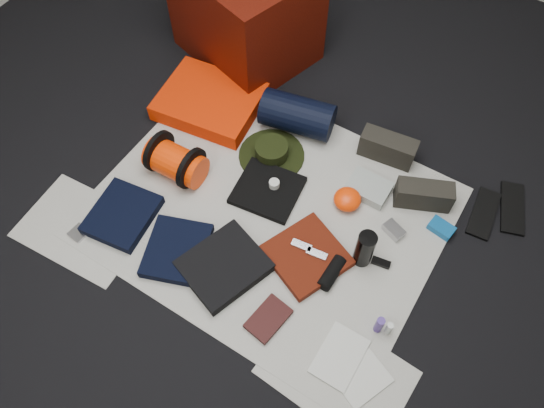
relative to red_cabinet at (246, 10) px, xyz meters
The scene contains 37 objects.
floor 1.16m from the red_cabinet, 51.63° to the right, with size 4.50×4.50×0.02m, color black.
newspaper_mat 1.16m from the red_cabinet, 51.63° to the right, with size 1.60×1.30×0.01m, color silver.
newspaper_sheet_front_left 1.46m from the red_cabinet, 90.06° to the right, with size 0.58×0.40×0.00m, color silver.
newspaper_sheet_front_right 1.95m from the red_cabinet, 45.71° to the right, with size 0.58×0.40×0.00m, color silver.
red_cabinet is the anchor object (origin of this frame).
sleeping_pad 0.55m from the red_cabinet, 81.05° to the right, with size 0.52×0.43×0.09m, color red.
stuff_sack 0.97m from the red_cabinet, 78.50° to the right, with size 0.17×0.17×0.29m, color #FE3704.
sack_strap_left 0.95m from the red_cabinet, 84.50° to the right, with size 0.22×0.22×0.03m, color black.
sack_strap_right 0.99m from the red_cabinet, 72.74° to the right, with size 0.22×0.22×0.03m, color black.
navy_duffel 0.68m from the red_cabinet, 33.20° to the right, with size 0.20×0.20×0.38m, color black.
boonie_brim 0.85m from the red_cabinet, 47.87° to the right, with size 0.34×0.34×0.01m, color black.
boonie_crown 0.83m from the red_cabinet, 47.87° to the right, with size 0.17×0.17×0.07m, color black.
hiking_boot_left 1.09m from the red_cabinet, 15.24° to the right, with size 0.28×0.11×0.14m, color black.
hiking_boot_right 1.40m from the red_cabinet, 18.80° to the right, with size 0.27×0.10×0.13m, color black.
flip_flop_left 1.65m from the red_cabinet, 12.12° to the right, with size 0.11×0.29×0.02m, color black.
flip_flop_right 1.74m from the red_cabinet, ahead, with size 0.11×0.29×0.02m, color black.
trousers_navy_a 1.32m from the red_cabinet, 84.32° to the right, with size 0.28×0.32×0.05m, color black.
trousers_navy_b 1.40m from the red_cabinet, 70.31° to the right, with size 0.27×0.31×0.05m, color black.
trousers_charcoal 1.45m from the red_cabinet, 60.91° to the right, with size 0.31×0.35×0.05m, color black.
black_tshirt 1.05m from the red_cabinet, 51.15° to the right, with size 0.31×0.29×0.03m, color black.
red_shirt 1.43m from the red_cabinet, 45.57° to the right, with size 0.32×0.32×0.04m, color #541609.
orange_stuff_sack 1.22m from the red_cabinet, 32.85° to the right, with size 0.13×0.13×0.09m, color #FE3704.
first_aid_pouch 1.21m from the red_cabinet, 26.29° to the right, with size 0.20×0.15×0.05m, color #949C95.
water_bottle 1.49m from the red_cabinet, 36.08° to the right, with size 0.08×0.08×0.21m, color black.
speaker 1.54m from the red_cabinet, 42.30° to the right, with size 0.06×0.06×0.16m, color black.
compact_camera 1.45m from the red_cabinet, 27.92° to the right, with size 0.10×0.06×0.04m, color #B3B2B8.
cyan_case 1.57m from the red_cabinet, 20.37° to the right, with size 0.12×0.07×0.04m, color #0E518C.
toiletry_purple 1.82m from the red_cabinet, 38.81° to the right, with size 0.04×0.04×0.11m, color #3F257A.
toiletry_clear 1.85m from the red_cabinet, 37.72° to the right, with size 0.03×0.03×0.08m, color #B7BCB7.
paperback_book 1.69m from the red_cabinet, 53.61° to the right, with size 0.12×0.19×0.03m, color black.
map_booklet 1.89m from the red_cabinet, 44.91° to the right, with size 0.17×0.25×0.01m, color beige.
map_printout 2.00m from the red_cabinet, 43.03° to the right, with size 0.16×0.21×0.01m, color beige.
sunglasses 1.56m from the red_cabinet, 33.40° to the right, with size 0.09×0.03×0.02m, color black.
key_cluster 1.49m from the red_cabinet, 89.72° to the right, with size 0.08×0.08×0.01m, color #B3B2B8.
tape_roll 1.03m from the red_cabinet, 49.19° to the right, with size 0.05×0.05×0.04m, color silver.
energy_bar_a 1.38m from the red_cabinet, 46.19° to the right, with size 0.10×0.04×0.01m, color #B3B2B8.
energy_bar_b 1.44m from the red_cabinet, 43.85° to the right, with size 0.10×0.04×0.01m, color #B3B2B8.
Camera 1 is at (0.71, -1.10, 2.22)m, focal length 35.00 mm.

